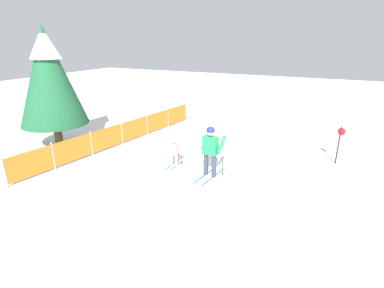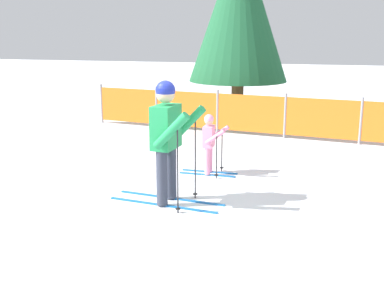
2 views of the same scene
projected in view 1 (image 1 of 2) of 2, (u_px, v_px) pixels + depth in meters
ground_plane at (214, 179)px, 10.02m from camera, size 60.00×60.00×0.00m
skier_adult at (211, 147)px, 9.91m from camera, size 1.69×0.79×1.75m
skier_child at (174, 150)px, 10.90m from camera, size 0.98×0.52×1.04m
safety_fence at (122, 133)px, 13.13m from camera, size 9.79×1.44×1.03m
conifer_far at (49, 75)px, 11.93m from camera, size 2.68×2.68×4.97m
trail_marker at (339, 141)px, 10.97m from camera, size 0.12×0.27×1.41m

